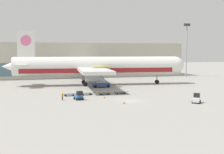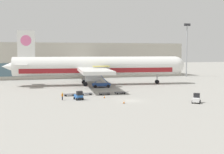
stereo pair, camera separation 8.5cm
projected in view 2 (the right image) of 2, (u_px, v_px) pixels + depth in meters
The scene contains 14 objects.
ground_plane at pixel (130, 101), 67.63m from camera, with size 400.00×400.00×0.00m, color #9E9B93.
terminal_building at pixel (75, 60), 130.79m from camera, with size 90.00×18.20×14.00m.
light_mast at pixel (187, 46), 129.94m from camera, with size 2.80×0.50×22.17m.
airplane_main at pixel (95, 67), 98.70m from camera, with size 57.97×48.61×17.00m.
scissor_lift_loader at pixel (101, 79), 92.86m from camera, with size 5.52×3.91×6.33m.
baggage_tug_foreground at pixel (79, 96), 69.00m from camera, with size 1.97×2.64×2.00m.
baggage_tug_mid at pixel (196, 99), 64.77m from camera, with size 2.64×2.80×2.00m.
baggage_dolly_lead at pixel (70, 94), 75.06m from camera, with size 3.74×1.64×0.48m.
baggage_dolly_second at pixel (87, 93), 76.56m from camera, with size 3.74×1.64×0.48m.
baggage_dolly_third at pixel (105, 93), 76.99m from camera, with size 3.74×1.64×0.48m.
baggage_dolly_trail at pixel (120, 92), 78.56m from camera, with size 3.74×1.64×0.48m.
ground_crew_near at pixel (62, 96), 68.48m from camera, with size 0.39×0.48×1.73m.
traffic_cone_near at pixel (104, 97), 71.69m from camera, with size 0.40×0.40×0.64m.
traffic_cone_far at pixel (124, 102), 64.22m from camera, with size 0.40×0.40×0.68m.
Camera 2 is at (-23.37, -62.88, 10.80)m, focal length 50.00 mm.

